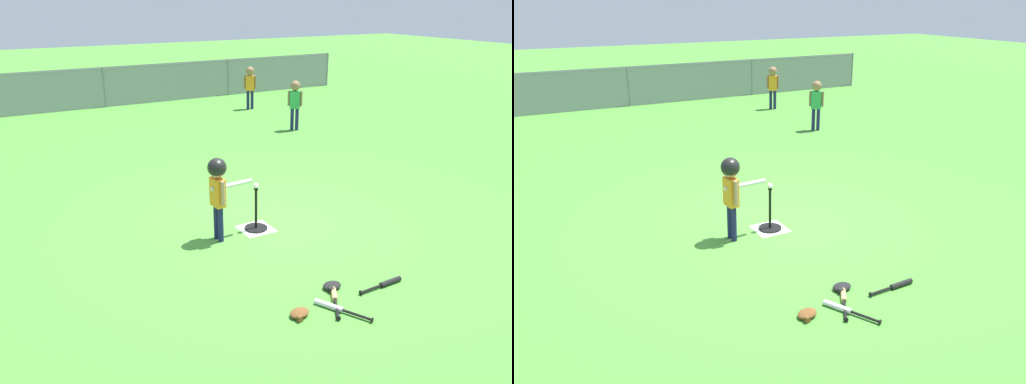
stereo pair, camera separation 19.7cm
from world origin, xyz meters
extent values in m
plane|color=#478C33|center=(0.00, 0.00, 0.00)|extent=(60.00, 60.00, 0.00)
cube|color=white|center=(-0.30, -0.04, 0.00)|extent=(0.44, 0.44, 0.01)
cylinder|color=black|center=(-0.30, -0.04, 0.01)|extent=(0.32, 0.32, 0.03)
cylinder|color=black|center=(-0.30, -0.04, 0.31)|extent=(0.04, 0.04, 0.58)
cylinder|color=black|center=(-0.30, -0.04, 0.59)|extent=(0.06, 0.06, 0.02)
sphere|color=white|center=(-0.30, -0.04, 0.64)|extent=(0.07, 0.07, 0.07)
cylinder|color=#191E4C|center=(-0.89, -0.03, 0.24)|extent=(0.08, 0.08, 0.48)
cylinder|color=#191E4C|center=(-0.89, -0.14, 0.24)|extent=(0.08, 0.08, 0.48)
cube|color=orange|center=(-0.89, -0.08, 0.67)|extent=(0.15, 0.22, 0.38)
cylinder|color=tan|center=(-0.90, 0.05, 0.70)|extent=(0.05, 0.05, 0.32)
cylinder|color=tan|center=(-0.88, -0.22, 0.70)|extent=(0.05, 0.05, 0.32)
sphere|color=tan|center=(-0.89, -0.08, 0.98)|extent=(0.22, 0.22, 0.22)
sphere|color=black|center=(-0.89, -0.08, 1.01)|extent=(0.25, 0.25, 0.25)
cylinder|color=silver|center=(-0.68, -0.07, 0.73)|extent=(0.60, 0.10, 0.06)
cylinder|color=#191E4C|center=(3.33, 4.38, 0.26)|extent=(0.08, 0.08, 0.53)
cylinder|color=#191E4C|center=(3.23, 4.46, 0.26)|extent=(0.08, 0.08, 0.53)
cube|color=green|center=(3.28, 4.42, 0.73)|extent=(0.27, 0.26, 0.41)
cylinder|color=#8C6647|center=(3.39, 4.33, 0.76)|extent=(0.06, 0.06, 0.35)
cylinder|color=#8C6647|center=(3.17, 4.51, 0.76)|extent=(0.06, 0.06, 0.35)
sphere|color=#8C6647|center=(3.28, 4.42, 1.07)|extent=(0.23, 0.23, 0.23)
cylinder|color=#191E4C|center=(3.59, 7.09, 0.27)|extent=(0.08, 0.08, 0.53)
cylinder|color=#191E4C|center=(3.48, 7.14, 0.27)|extent=(0.08, 0.08, 0.53)
cube|color=orange|center=(3.54, 7.12, 0.74)|extent=(0.28, 0.24, 0.41)
cylinder|color=#8C6647|center=(3.67, 7.05, 0.77)|extent=(0.06, 0.06, 0.35)
cylinder|color=#8C6647|center=(3.41, 7.19, 0.77)|extent=(0.06, 0.06, 0.35)
sphere|color=#8C6647|center=(3.54, 7.12, 1.08)|extent=(0.24, 0.24, 0.24)
cylinder|color=silver|center=(-0.59, -2.08, 0.03)|extent=(0.20, 0.30, 0.06)
cylinder|color=black|center=(-0.44, -2.36, 0.03)|extent=(0.17, 0.29, 0.03)
cylinder|color=black|center=(-0.37, -2.50, 0.03)|extent=(0.05, 0.04, 0.05)
cylinder|color=#DBB266|center=(-0.38, -1.89, 0.03)|extent=(0.23, 0.31, 0.06)
cylinder|color=black|center=(-0.55, -2.17, 0.03)|extent=(0.20, 0.30, 0.03)
cylinder|color=black|center=(-0.64, -2.31, 0.03)|extent=(0.05, 0.04, 0.05)
cylinder|color=black|center=(0.30, -2.04, 0.03)|extent=(0.29, 0.07, 0.06)
cylinder|color=black|center=(0.01, -2.05, 0.03)|extent=(0.29, 0.04, 0.03)
cylinder|color=black|center=(-0.14, -2.06, 0.03)|extent=(0.02, 0.05, 0.05)
ellipsoid|color=brown|center=(-0.93, -2.05, 0.04)|extent=(0.25, 0.20, 0.07)
cube|color=brown|center=(-0.98, -2.13, 0.04)|extent=(0.06, 0.05, 0.06)
ellipsoid|color=black|center=(-0.33, -1.79, 0.04)|extent=(0.23, 0.17, 0.07)
cube|color=black|center=(-0.39, -1.87, 0.04)|extent=(0.05, 0.04, 0.06)
cylinder|color=slate|center=(0.00, 9.43, 0.57)|extent=(0.06, 0.06, 1.15)
cylinder|color=slate|center=(4.00, 9.43, 0.57)|extent=(0.06, 0.06, 1.15)
cylinder|color=slate|center=(8.00, 9.43, 0.57)|extent=(0.06, 0.06, 1.15)
cube|color=gray|center=(0.00, 9.43, 1.09)|extent=(16.00, 0.03, 0.03)
cube|color=gray|center=(0.00, 9.43, 0.57)|extent=(16.00, 0.01, 1.15)
camera|label=1|loc=(-3.44, -5.61, 3.01)|focal=35.59mm
camera|label=2|loc=(-3.27, -5.70, 3.01)|focal=35.59mm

